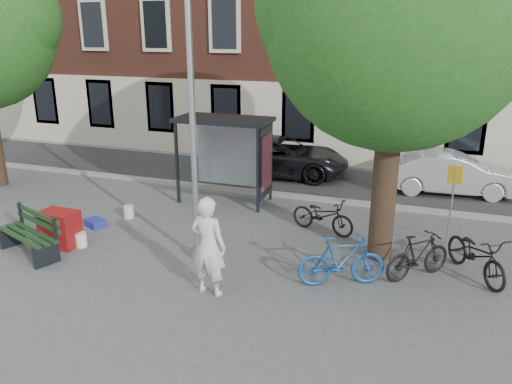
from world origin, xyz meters
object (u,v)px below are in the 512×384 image
object	(u,v)px
car_silver	(451,173)
red_stand	(60,229)
painter	(208,246)
bike_d	(418,256)
bike_a	(323,215)
bike_c	(476,255)
bike_b	(342,261)
lamppost	(193,142)
bus_shelter	(237,141)
bench	(30,236)
car_dark	(279,156)
notice_sign	(454,187)

from	to	relation	value
car_silver	red_stand	bearing A→B (deg)	124.51
painter	red_stand	size ratio (longest dim) A/B	2.29
bike_d	bike_a	bearing A→B (deg)	8.89
bike_c	bike_b	bearing A→B (deg)	175.07
lamppost	bike_a	distance (m)	4.20
bus_shelter	bike_a	bearing A→B (deg)	-27.39
car_silver	bench	bearing A→B (deg)	125.78
bench	bike_d	distance (m)	8.90
bike_b	bike_d	distance (m)	1.73
painter	bus_shelter	bearing A→B (deg)	-68.66
car_silver	bike_d	bearing A→B (deg)	167.83
painter	bike_c	distance (m)	5.75
bike_a	red_stand	world-z (taller)	bike_a
lamppost	painter	bearing A→B (deg)	-55.80
painter	red_stand	world-z (taller)	painter
painter	bike_d	distance (m)	4.49
bike_c	bus_shelter	bearing A→B (deg)	124.48
lamppost	car_dark	size ratio (longest dim) A/B	1.21
painter	bike_a	xyz separation A→B (m)	(1.47, 3.93, -0.56)
bike_c	red_stand	distance (m)	9.70
painter	bike_c	world-z (taller)	painter
painter	bench	world-z (taller)	painter
bike_d	car_dark	world-z (taller)	car_dark
painter	car_dark	xyz separation A→B (m)	(-1.22, 8.81, -0.33)
bus_shelter	bike_b	size ratio (longest dim) A/B	1.55
lamppost	red_stand	world-z (taller)	lamppost
car_dark	painter	bearing A→B (deg)	-177.39
bike_a	bike_c	size ratio (longest dim) A/B	0.91
bike_a	notice_sign	distance (m)	3.28
bike_a	car_dark	bearing A→B (deg)	45.52
bike_b	notice_sign	world-z (taller)	notice_sign
painter	bench	distance (m)	4.82
bike_a	bike_c	xyz separation A→B (m)	(3.65, -1.36, 0.05)
bench	bike_d	bearing A→B (deg)	32.38
painter	car_dark	size ratio (longest dim) A/B	0.41
bus_shelter	car_dark	bearing A→B (deg)	84.34
lamppost	painter	xyz separation A→B (m)	(0.94, -1.39, -1.75)
bike_c	car_silver	world-z (taller)	car_silver
painter	bike_d	xyz separation A→B (m)	(3.93, 2.10, -0.52)
bus_shelter	bike_d	world-z (taller)	bus_shelter
painter	car_silver	world-z (taller)	painter
bike_b	bike_a	bearing A→B (deg)	-5.53
bike_a	lamppost	bearing A→B (deg)	153.19
bus_shelter	bike_b	bearing A→B (deg)	-46.89
lamppost	car_dark	distance (m)	7.71
red_stand	painter	bearing A→B (deg)	-11.52
bike_b	notice_sign	distance (m)	3.78
red_stand	bike_b	bearing A→B (deg)	2.60
bus_shelter	notice_sign	xyz separation A→B (m)	(6.12, -1.29, -0.43)
bike_d	car_dark	bearing A→B (deg)	-7.02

